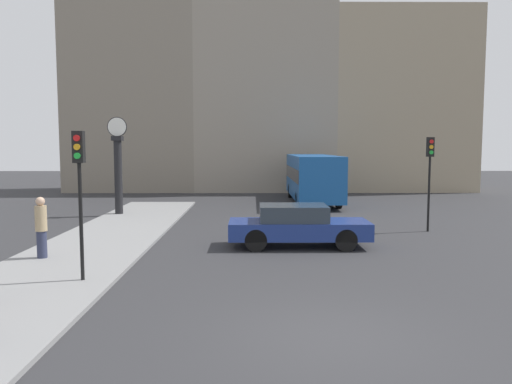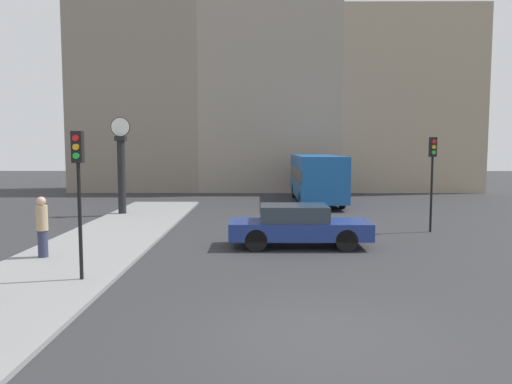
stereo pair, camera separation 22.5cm
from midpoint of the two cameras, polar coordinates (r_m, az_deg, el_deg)
name	(u,v)px [view 1 (the left image)]	position (r m, az deg, el deg)	size (l,w,h in m)	color
ground_plane	(329,336)	(9.26, 7.63, -15.99)	(120.00, 120.00, 0.00)	#2D2D30
sidewalk_corner	(108,238)	(18.91, -16.92, -5.03)	(3.75, 22.58, 0.10)	gray
building_row	(257,81)	(38.57, -0.03, 12.59)	(30.24, 5.00, 18.13)	gray
sedan_car	(297,225)	(16.71, 4.36, -3.82)	(4.65, 1.74, 1.41)	navy
bus_distant	(312,176)	(29.96, 6.26, 1.87)	(2.49, 9.22, 2.82)	#195199
traffic_light_near	(79,174)	(12.69, -20.02, 1.98)	(0.26, 0.24, 3.61)	black
traffic_light_far	(430,164)	(20.59, 18.95, 3.03)	(0.26, 0.24, 3.71)	black
street_clock	(118,168)	(24.92, -15.74, 2.67)	(0.94, 0.49, 4.65)	black
pedestrian_tan_coat	(41,227)	(15.85, -23.72, -3.66)	(0.33, 0.33, 1.79)	#2D334C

